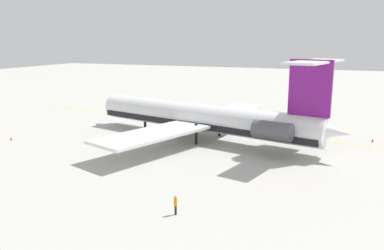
# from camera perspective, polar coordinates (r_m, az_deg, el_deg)

# --- Properties ---
(ground) EXTENTS (295.65, 295.65, 0.00)m
(ground) POSITION_cam_1_polar(r_m,az_deg,el_deg) (75.47, 1.64, 0.57)
(ground) COLOR #B7B5AD
(main_jetliner) EXTENTS (43.54, 38.89, 12.82)m
(main_jetliner) POSITION_cam_1_polar(r_m,az_deg,el_deg) (60.61, 2.36, 1.05)
(main_jetliner) COLOR white
(main_jetliner) RESTS_ON ground
(ground_crew_near_nose) EXTENTS (0.28, 0.43, 1.74)m
(ground_crew_near_nose) POSITION_cam_1_polar(r_m,az_deg,el_deg) (77.57, 17.59, 1.15)
(ground_crew_near_nose) COLOR black
(ground_crew_near_nose) RESTS_ON ground
(ground_crew_near_tail) EXTENTS (0.46, 0.29, 1.82)m
(ground_crew_near_tail) POSITION_cam_1_polar(r_m,az_deg,el_deg) (86.20, -1.77, 2.82)
(ground_crew_near_tail) COLOR black
(ground_crew_near_tail) RESTS_ON ground
(ground_crew_portside) EXTENTS (0.29, 0.44, 1.80)m
(ground_crew_portside) POSITION_cam_1_polar(r_m,az_deg,el_deg) (35.52, -2.40, -11.17)
(ground_crew_portside) COLOR black
(ground_crew_portside) RESTS_ON ground
(safety_cone_nose) EXTENTS (0.40, 0.40, 0.55)m
(safety_cone_nose) POSITION_cam_1_polar(r_m,az_deg,el_deg) (66.08, 24.67, -2.00)
(safety_cone_nose) COLOR #EA590F
(safety_cone_nose) RESTS_ON ground
(safety_cone_wingtip) EXTENTS (0.40, 0.40, 0.55)m
(safety_cone_wingtip) POSITION_cam_1_polar(r_m,az_deg,el_deg) (67.24, -24.69, -1.77)
(safety_cone_wingtip) COLOR #EA590F
(safety_cone_wingtip) RESTS_ON ground
(taxiway_centreline) EXTENTS (90.17, 15.40, 0.01)m
(taxiway_centreline) POSITION_cam_1_polar(r_m,az_deg,el_deg) (69.96, 3.83, -0.38)
(taxiway_centreline) COLOR gold
(taxiway_centreline) RESTS_ON ground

